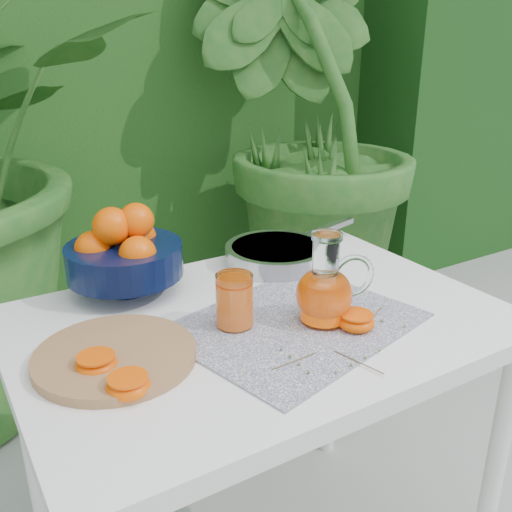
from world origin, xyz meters
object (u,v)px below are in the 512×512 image
white_table (261,351)px  juice_pitcher (325,292)px  cutting_board (115,356)px  fruit_bowl (123,253)px  saute_pan (277,253)px

white_table → juice_pitcher: 0.20m
cutting_board → fruit_bowl: bearing=66.9°
saute_pan → juice_pitcher: bearing=-106.9°
white_table → cutting_board: cutting_board is taller
white_table → saute_pan: saute_pan is taller
cutting_board → fruit_bowl: size_ratio=0.97×
cutting_board → juice_pitcher: 0.43m
juice_pitcher → saute_pan: 0.34m
cutting_board → saute_pan: size_ratio=0.61×
white_table → fruit_bowl: 0.38m
fruit_bowl → juice_pitcher: size_ratio=1.59×
cutting_board → saute_pan: saute_pan is taller
saute_pan → fruit_bowl: bearing=174.6°
white_table → fruit_bowl: fruit_bowl is taller
juice_pitcher → saute_pan: bearing=73.1°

